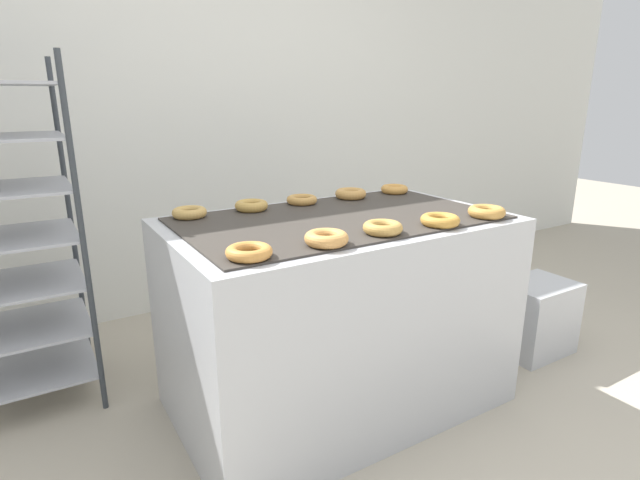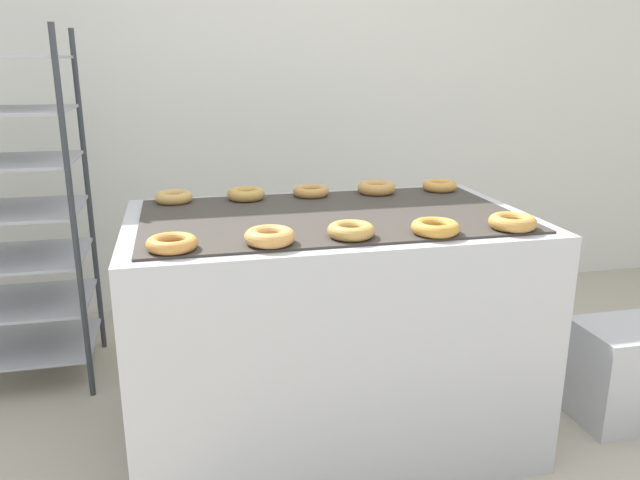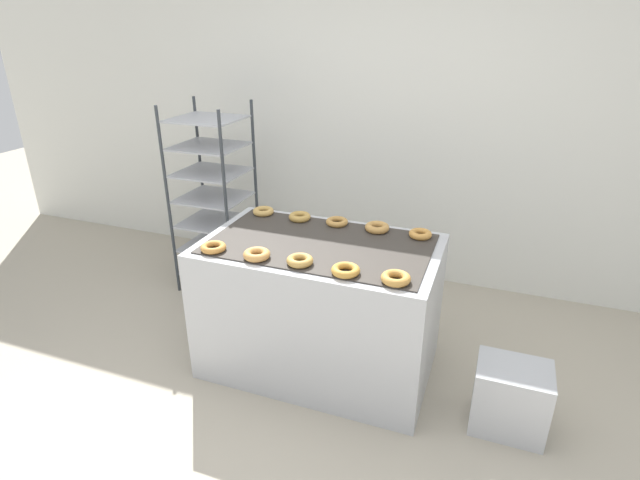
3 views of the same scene
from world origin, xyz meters
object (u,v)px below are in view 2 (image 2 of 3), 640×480
(donut_near_center, at_px, (351,230))
(donut_far_rightmost, at_px, (440,186))
(glaze_bin, at_px, (626,373))
(donut_near_leftmost, at_px, (172,243))
(donut_near_rightmost, at_px, (512,222))
(baking_rack_cart, at_px, (17,211))
(donut_far_left, at_px, (246,194))
(fryer_machine, at_px, (329,328))
(donut_far_right, at_px, (376,188))
(donut_far_leftmost, at_px, (174,197))
(donut_near_left, at_px, (270,236))
(donut_far_center, at_px, (310,191))
(donut_near_right, at_px, (435,227))

(donut_near_center, height_order, donut_far_rightmost, donut_near_center)
(glaze_bin, bearing_deg, donut_near_leftmost, -175.27)
(donut_near_center, relative_size, donut_near_rightmost, 0.96)
(baking_rack_cart, xyz_separation_m, donut_far_left, (0.92, -0.42, 0.11))
(donut_near_leftmost, relative_size, donut_far_rightmost, 1.06)
(fryer_machine, relative_size, donut_far_right, 9.20)
(donut_far_leftmost, xyz_separation_m, donut_far_right, (0.79, -0.01, 0.00))
(donut_near_leftmost, height_order, donut_far_leftmost, donut_far_leftmost)
(fryer_machine, height_order, donut_far_right, donut_far_right)
(donut_near_rightmost, distance_m, donut_far_right, 0.66)
(glaze_bin, bearing_deg, fryer_machine, 171.83)
(donut_near_center, relative_size, donut_far_leftmost, 1.03)
(baking_rack_cart, relative_size, donut_near_center, 10.39)
(donut_near_left, bearing_deg, donut_far_center, 67.81)
(donut_near_left, height_order, donut_far_leftmost, donut_near_left)
(fryer_machine, distance_m, donut_far_leftmost, 0.76)
(donut_near_rightmost, relative_size, donut_far_left, 1.05)
(donut_far_center, distance_m, donut_far_rightmost, 0.54)
(donut_far_left, bearing_deg, donut_near_rightmost, -38.46)
(glaze_bin, distance_m, donut_far_rightmost, 1.03)
(baking_rack_cart, relative_size, glaze_bin, 3.83)
(donut_near_rightmost, bearing_deg, donut_near_right, -179.68)
(donut_far_center, bearing_deg, donut_near_right, -67.41)
(baking_rack_cart, xyz_separation_m, glaze_bin, (2.33, -0.89, -0.57))
(donut_near_leftmost, bearing_deg, donut_far_right, 37.19)
(donut_near_leftmost, relative_size, donut_near_left, 0.98)
(donut_near_center, distance_m, donut_far_leftmost, 0.80)
(donut_near_left, relative_size, donut_near_rightmost, 0.99)
(donut_far_leftmost, height_order, donut_far_left, donut_far_left)
(donut_near_center, bearing_deg, donut_near_right, -4.29)
(donut_near_right, bearing_deg, fryer_machine, 129.43)
(baking_rack_cart, distance_m, donut_far_center, 1.25)
(fryer_machine, xyz_separation_m, donut_far_right, (0.27, 0.30, 0.45))
(donut_near_right, bearing_deg, donut_far_center, 112.59)
(fryer_machine, height_order, baking_rack_cart, baking_rack_cart)
(baking_rack_cart, bearing_deg, donut_far_rightmost, -14.02)
(donut_near_leftmost, height_order, donut_far_right, donut_far_right)
(donut_far_center, bearing_deg, fryer_machine, -89.62)
(donut_far_left, bearing_deg, donut_far_rightmost, -0.65)
(baking_rack_cart, height_order, donut_far_leftmost, baking_rack_cart)
(fryer_machine, distance_m, donut_near_rightmost, 0.76)
(baking_rack_cart, relative_size, donut_far_rightmost, 10.93)
(glaze_bin, bearing_deg, donut_near_left, -174.18)
(donut_far_leftmost, relative_size, donut_far_center, 0.99)
(donut_near_left, xyz_separation_m, donut_far_leftmost, (-0.27, 0.63, -0.00))
(donut_near_center, relative_size, donut_far_right, 0.96)
(baking_rack_cart, height_order, donut_near_right, baking_rack_cart)
(donut_far_right, bearing_deg, donut_near_right, -90.76)
(fryer_machine, xyz_separation_m, glaze_bin, (1.16, -0.17, -0.23))
(glaze_bin, distance_m, donut_near_left, 1.58)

